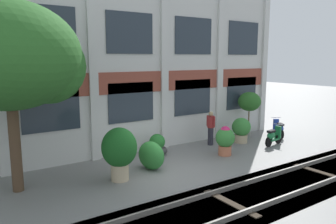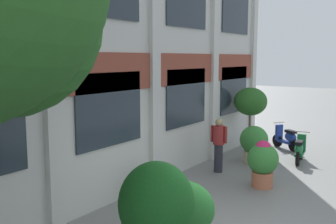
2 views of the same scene
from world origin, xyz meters
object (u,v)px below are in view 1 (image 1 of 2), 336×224
at_px(broadleaf_tree, 8,59).
at_px(potted_plant_stone_basin, 119,150).
at_px(potted_plant_tall_urn, 249,102).
at_px(potted_plant_wide_bowl, 157,146).
at_px(resident_by_doorway, 211,127).
at_px(topiary_hedge, 151,155).
at_px(scooter_near_curb, 279,129).
at_px(potted_plant_glazed_jar, 225,139).
at_px(potted_plant_ribbed_drum, 241,129).
at_px(scooter_second_parked, 273,136).

relative_size(broadleaf_tree, potted_plant_stone_basin, 3.19).
bearing_deg(potted_plant_tall_urn, potted_plant_wide_bowl, -178.35).
distance_m(resident_by_doorway, topiary_hedge, 4.40).
bearing_deg(broadleaf_tree, scooter_near_curb, -0.04).
xyz_separation_m(potted_plant_tall_urn, resident_by_doorway, (-2.81, -0.18, -0.96)).
xyz_separation_m(potted_plant_glazed_jar, resident_by_doorway, (0.59, 1.61, 0.17)).
distance_m(potted_plant_tall_urn, resident_by_doorway, 2.97).
bearing_deg(resident_by_doorway, potted_plant_wide_bowl, -4.77).
xyz_separation_m(potted_plant_ribbed_drum, topiary_hedge, (-5.71, -0.91, -0.15)).
bearing_deg(potted_plant_glazed_jar, resident_by_doorway, 69.74).
relative_size(potted_plant_tall_urn, topiary_hedge, 2.10).
distance_m(broadleaf_tree, resident_by_doorway, 9.28).
bearing_deg(topiary_hedge, potted_plant_ribbed_drum, 9.06).
bearing_deg(potted_plant_ribbed_drum, resident_by_doorway, 162.33).
bearing_deg(topiary_hedge, potted_plant_wide_bowl, 50.97).
relative_size(potted_plant_stone_basin, scooter_near_curb, 1.50).
relative_size(broadleaf_tree, potted_plant_ribbed_drum, 4.74).
height_order(potted_plant_wide_bowl, potted_plant_stone_basin, potted_plant_stone_basin).
height_order(potted_plant_ribbed_drum, scooter_near_curb, potted_plant_ribbed_drum).
bearing_deg(potted_plant_ribbed_drum, topiary_hedge, -170.94).
xyz_separation_m(broadleaf_tree, scooter_near_curb, (12.74, -0.01, -3.66)).
distance_m(broadleaf_tree, potted_plant_wide_bowl, 6.80).
bearing_deg(topiary_hedge, potted_plant_tall_urn, 12.80).
height_order(broadleaf_tree, resident_by_doorway, broadleaf_tree).
relative_size(potted_plant_tall_urn, scooter_second_parked, 1.73).
xyz_separation_m(potted_plant_wide_bowl, scooter_near_curb, (7.08, -0.80, 0.04)).
bearing_deg(potted_plant_glazed_jar, potted_plant_wide_bowl, 146.20).
height_order(scooter_near_curb, topiary_hedge, topiary_hedge).
bearing_deg(scooter_near_curb, scooter_second_parked, 151.16).
height_order(potted_plant_glazed_jar, potted_plant_stone_basin, potted_plant_stone_basin).
distance_m(potted_plant_tall_urn, topiary_hedge, 7.26).
height_order(broadleaf_tree, potted_plant_tall_urn, broadleaf_tree).
bearing_deg(broadleaf_tree, scooter_second_parked, -4.91).
relative_size(scooter_near_curb, scooter_second_parked, 0.89).
bearing_deg(scooter_second_parked, potted_plant_wide_bowl, 153.74).
bearing_deg(broadleaf_tree, potted_plant_wide_bowl, 7.96).
bearing_deg(scooter_near_curb, potted_plant_ribbed_drum, 114.66).
distance_m(potted_plant_glazed_jar, potted_plant_stone_basin, 5.03).
height_order(potted_plant_glazed_jar, potted_plant_tall_urn, potted_plant_tall_urn).
relative_size(potted_plant_stone_basin, potted_plant_tall_urn, 0.77).
relative_size(potted_plant_glazed_jar, scooter_near_curb, 1.03).
relative_size(potted_plant_wide_bowl, potted_plant_tall_urn, 0.39).
distance_m(scooter_near_curb, resident_by_doorway, 4.17).
bearing_deg(potted_plant_stone_basin, resident_by_doorway, 17.31).
height_order(potted_plant_glazed_jar, scooter_second_parked, potted_plant_glazed_jar).
bearing_deg(scooter_near_curb, topiary_hedge, 125.66).
bearing_deg(potted_plant_glazed_jar, potted_plant_stone_basin, -178.40).
height_order(potted_plant_stone_basin, topiary_hedge, potted_plant_stone_basin).
height_order(scooter_second_parked, resident_by_doorway, resident_by_doorway).
distance_m(potted_plant_ribbed_drum, potted_plant_stone_basin, 7.29).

